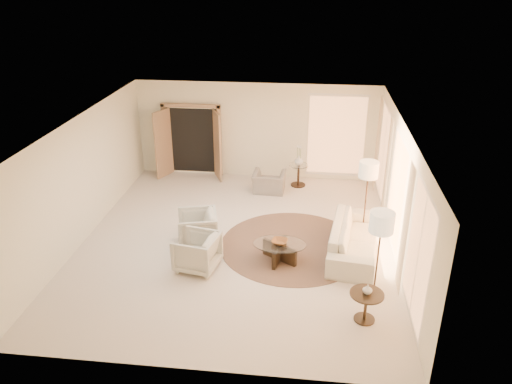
# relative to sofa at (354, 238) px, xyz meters

# --- Properties ---
(room) EXTENTS (7.04, 8.04, 2.83)m
(room) POSITION_rel_sofa_xyz_m (-2.62, 0.16, 1.04)
(room) COLOR silver
(room) RESTS_ON ground
(windows_right) EXTENTS (0.10, 6.40, 2.40)m
(windows_right) POSITION_rel_sofa_xyz_m (0.83, 0.26, 0.99)
(windows_right) COLOR #FDA965
(windows_right) RESTS_ON room
(window_back_corner) EXTENTS (1.70, 0.10, 2.40)m
(window_back_corner) POSITION_rel_sofa_xyz_m (-0.32, 4.11, 0.99)
(window_back_corner) COLOR #FDA965
(window_back_corner) RESTS_ON room
(curtains_right) EXTENTS (0.06, 5.20, 2.60)m
(curtains_right) POSITION_rel_sofa_xyz_m (0.78, 1.16, 0.94)
(curtains_right) COLOR beige
(curtains_right) RESTS_ON room
(french_doors) EXTENTS (1.95, 0.66, 2.16)m
(french_doors) POSITION_rel_sofa_xyz_m (-4.52, 3.98, 0.71)
(french_doors) COLOR #A7815C
(french_doors) RESTS_ON room
(area_rug) EXTENTS (4.19, 4.19, 0.01)m
(area_rug) POSITION_rel_sofa_xyz_m (-1.35, 0.13, -0.35)
(area_rug) COLOR #3D271D
(area_rug) RESTS_ON room
(sofa) EXTENTS (1.28, 2.56, 0.72)m
(sofa) POSITION_rel_sofa_xyz_m (0.00, 0.00, 0.00)
(sofa) COLOR beige
(sofa) RESTS_ON room
(armchair_left) EXTENTS (0.98, 1.02, 0.87)m
(armchair_left) POSITION_rel_sofa_xyz_m (-3.48, -0.02, 0.08)
(armchair_left) COLOR beige
(armchair_left) RESTS_ON room
(armchair_right) EXTENTS (0.91, 0.95, 0.84)m
(armchair_right) POSITION_rel_sofa_xyz_m (-3.27, -0.99, 0.06)
(armchair_right) COLOR beige
(armchair_right) RESTS_ON room
(accent_chair) EXTENTS (0.91, 0.61, 0.77)m
(accent_chair) POSITION_rel_sofa_xyz_m (-2.14, 3.02, 0.03)
(accent_chair) COLOR gray
(accent_chair) RESTS_ON room
(coffee_table) EXTENTS (1.48, 1.48, 0.42)m
(coffee_table) POSITION_rel_sofa_xyz_m (-1.59, -0.50, -0.10)
(coffee_table) COLOR black
(coffee_table) RESTS_ON room
(end_table) EXTENTS (0.60, 0.60, 0.57)m
(end_table) POSITION_rel_sofa_xyz_m (0.06, -2.30, 0.03)
(end_table) COLOR black
(end_table) RESTS_ON room
(side_table) EXTENTS (0.55, 0.55, 0.64)m
(side_table) POSITION_rel_sofa_xyz_m (-1.35, 3.56, 0.03)
(side_table) COLOR #31231A
(side_table) RESTS_ON room
(floor_lamp_near) EXTENTS (0.44, 0.44, 1.81)m
(floor_lamp_near) POSITION_rel_sofa_xyz_m (0.28, 0.92, 1.18)
(floor_lamp_near) COLOR #31231A
(floor_lamp_near) RESTS_ON room
(floor_lamp_far) EXTENTS (0.44, 0.44, 1.83)m
(floor_lamp_far) POSITION_rel_sofa_xyz_m (0.28, -1.65, 1.20)
(floor_lamp_far) COLOR #31231A
(floor_lamp_far) RESTS_ON room
(bowl) EXTENTS (0.39, 0.39, 0.08)m
(bowl) POSITION_rel_sofa_xyz_m (-1.59, -0.50, 0.10)
(bowl) COLOR brown
(bowl) RESTS_ON coffee_table
(end_vase) EXTENTS (0.20, 0.20, 0.18)m
(end_vase) POSITION_rel_sofa_xyz_m (0.06, -2.30, 0.30)
(end_vase) COLOR silver
(end_vase) RESTS_ON end_table
(side_vase) EXTENTS (0.34, 0.34, 0.27)m
(side_vase) POSITION_rel_sofa_xyz_m (-1.35, 3.56, 0.41)
(side_vase) COLOR silver
(side_vase) RESTS_ON side_table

